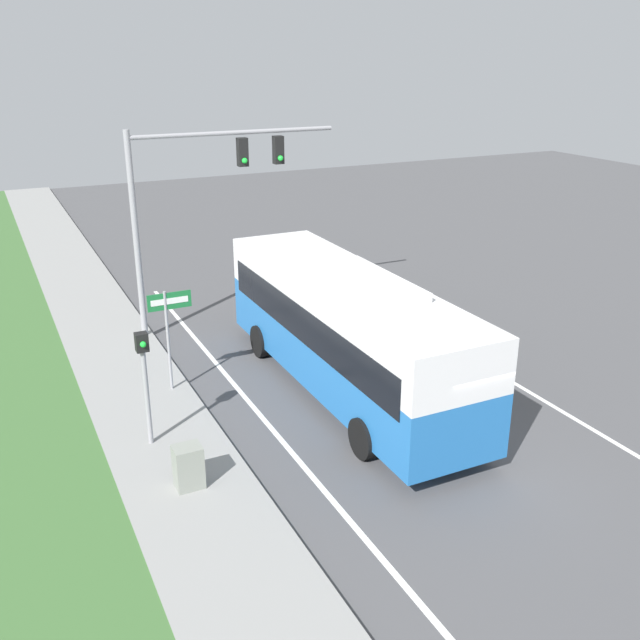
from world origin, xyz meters
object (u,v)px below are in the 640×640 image
bus (346,326)px  utility_cabinet (188,467)px  pedestrian_signal (144,371)px  signal_gantry (198,187)px  street_sign (169,323)px

bus → utility_cabinet: size_ratio=10.85×
bus → utility_cabinet: bearing=-151.8°
pedestrian_signal → utility_cabinet: bearing=-81.8°
signal_gantry → pedestrian_signal: bearing=-116.9°
bus → street_sign: bearing=155.2°
pedestrian_signal → bus: bearing=6.6°
pedestrian_signal → street_sign: street_sign is taller
signal_gantry → pedestrian_signal: size_ratio=2.36×
street_sign → utility_cabinet: (-0.95, -4.80, -1.44)m
bus → street_sign: 4.74m
signal_gantry → utility_cabinet: size_ratio=7.13×
utility_cabinet → pedestrian_signal: bearing=98.2°
bus → pedestrian_signal: size_ratio=3.58×
signal_gantry → street_sign: signal_gantry is taller
bus → utility_cabinet: (-5.25, -2.82, -1.33)m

